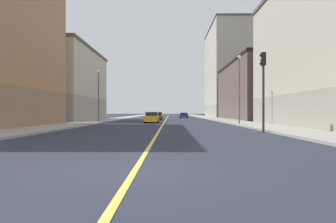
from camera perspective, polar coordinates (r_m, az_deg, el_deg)
ground_plane at (r=7.35m, az=-6.42°, el=-11.36°), size 400.00×400.00×0.00m
sidewalk_left at (r=56.85m, az=9.38°, el=-1.42°), size 3.96×168.00×0.15m
sidewalk_right at (r=57.14m, az=-10.04°, el=-1.42°), size 3.96×168.00×0.15m
lane_center_stripe at (r=56.18m, az=-0.36°, el=-1.51°), size 0.16×154.00×0.01m
building_left_near at (r=31.53m, az=29.76°, el=10.42°), size 9.14×20.78×14.31m
building_left_mid at (r=54.54m, az=16.69°, el=3.92°), size 9.14×24.45×10.41m
building_left_far at (r=80.74m, az=11.44°, el=7.62°), size 9.14×23.26×24.40m
building_right_midblock at (r=49.37m, az=-19.55°, el=5.01°), size 9.14×19.14×11.56m
traffic_light_left_near at (r=20.84m, az=18.36°, el=5.90°), size 0.40×0.32×5.51m
street_lamp_left_near at (r=31.82m, az=13.97°, el=5.62°), size 0.36×0.36×7.34m
street_lamp_right_near at (r=37.34m, az=-13.62°, el=4.14°), size 0.36×0.36×6.56m
car_blue at (r=65.12m, az=3.13°, el=-0.78°), size 1.90×4.41×1.23m
car_red at (r=48.58m, az=-2.33°, el=-1.01°), size 1.99×4.02×1.28m
car_orange at (r=57.62m, az=-2.03°, el=-0.81°), size 1.95×4.28×1.38m
car_yellow at (r=37.19m, az=-3.23°, el=-1.22°), size 1.79×4.48×1.40m
car_black at (r=70.29m, az=-3.35°, el=-0.71°), size 1.89×4.39×1.28m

